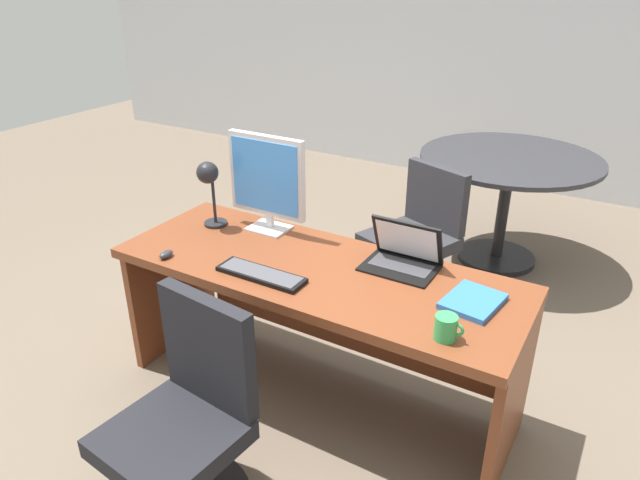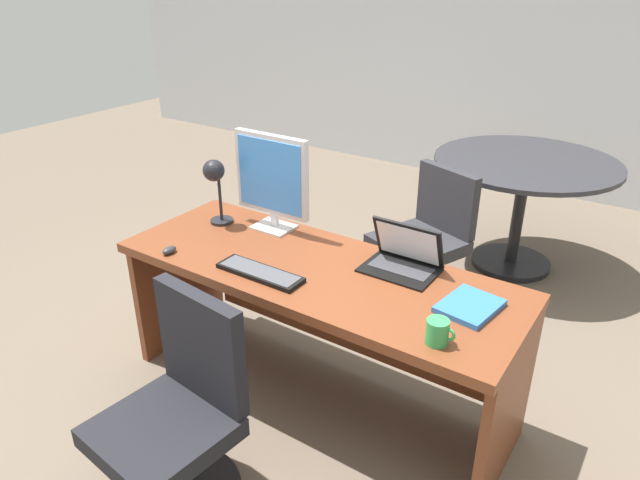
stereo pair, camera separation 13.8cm
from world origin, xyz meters
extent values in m
plane|color=#6B5B4C|center=(0.00, 1.50, 0.00)|extent=(12.00, 12.00, 0.00)
cube|color=silver|center=(0.00, 3.56, 1.40)|extent=(10.00, 0.10, 2.80)
cube|color=brown|center=(0.00, 0.00, 0.70)|extent=(1.88, 0.69, 0.05)
cube|color=brown|center=(-0.92, 0.00, 0.34)|extent=(0.04, 0.61, 0.68)
cube|color=brown|center=(0.92, 0.00, 0.34)|extent=(0.04, 0.61, 0.68)
cube|color=brown|center=(0.00, 0.26, 0.37)|extent=(1.65, 0.02, 0.47)
cube|color=silver|center=(-0.41, 0.22, 0.73)|extent=(0.20, 0.16, 0.01)
cube|color=silver|center=(-0.41, 0.23, 0.77)|extent=(0.04, 0.02, 0.07)
cube|color=silver|center=(-0.41, 0.22, 1.01)|extent=(0.42, 0.04, 0.41)
cube|color=#3F8CEA|center=(-0.41, 0.20, 1.01)|extent=(0.38, 0.00, 0.36)
cube|color=black|center=(0.33, 0.17, 0.73)|extent=(0.32, 0.23, 0.01)
cube|color=#38383D|center=(0.33, 0.19, 0.73)|extent=(0.28, 0.13, 0.00)
cube|color=black|center=(0.33, 0.25, 0.84)|extent=(0.32, 0.09, 0.21)
cube|color=white|center=(0.33, 0.24, 0.83)|extent=(0.28, 0.07, 0.17)
cube|color=black|center=(-0.16, -0.20, 0.73)|extent=(0.41, 0.12, 0.02)
cube|color=#47474C|center=(-0.16, -0.20, 0.74)|extent=(0.38, 0.10, 0.00)
ellipsoid|color=#2D2D33|center=(-0.64, -0.27, 0.74)|extent=(0.04, 0.08, 0.03)
cylinder|color=black|center=(-0.69, 0.13, 0.73)|extent=(0.12, 0.12, 0.01)
cylinder|color=black|center=(-0.69, 0.13, 0.86)|extent=(0.02, 0.02, 0.24)
sphere|color=black|center=(-0.69, 0.10, 1.02)|extent=(0.11, 0.11, 0.11)
cube|color=blue|center=(0.70, 0.05, 0.74)|extent=(0.23, 0.27, 0.02)
cylinder|color=green|center=(0.68, -0.23, 0.77)|extent=(0.08, 0.08, 0.10)
torus|color=green|center=(0.72, -0.23, 0.78)|extent=(0.05, 0.01, 0.05)
cylinder|color=black|center=(-0.11, -0.86, 0.19)|extent=(0.05, 0.05, 0.29)
cube|color=black|center=(-0.11, -0.86, 0.37)|extent=(0.51, 0.51, 0.08)
cube|color=black|center=(-0.09, -0.64, 0.64)|extent=(0.44, 0.10, 0.46)
cylinder|color=black|center=(0.38, 1.90, 0.02)|extent=(0.54, 0.54, 0.04)
cylinder|color=black|center=(0.38, 1.90, 0.40)|extent=(0.08, 0.08, 0.71)
cylinder|color=#2D2D33|center=(0.38, 1.90, 0.77)|extent=(1.20, 1.20, 0.03)
cylinder|color=black|center=(0.04, 1.02, 0.02)|extent=(0.56, 0.56, 0.04)
cylinder|color=black|center=(0.04, 1.02, 0.22)|extent=(0.05, 0.05, 0.35)
cube|color=#2D2D33|center=(0.04, 1.02, 0.43)|extent=(0.59, 0.59, 0.08)
cube|color=#2D2D33|center=(0.12, 1.22, 0.67)|extent=(0.43, 0.21, 0.39)
camera|label=1|loc=(1.17, -1.95, 1.96)|focal=32.44mm
camera|label=2|loc=(1.29, -1.88, 1.96)|focal=32.44mm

